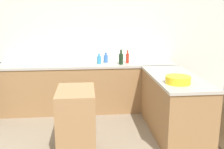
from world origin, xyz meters
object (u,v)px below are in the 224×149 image
(mixing_bowl, at_px, (178,80))
(wine_bottle_dark, at_px, (121,59))
(hot_sauce_bottle, at_px, (127,58))
(dish_soap_bottle, at_px, (99,60))
(island_table, at_px, (76,122))
(water_bottle_blue, at_px, (106,59))

(mixing_bowl, bearing_deg, wine_bottle_dark, 112.56)
(hot_sauce_bottle, height_order, dish_soap_bottle, hot_sauce_bottle)
(island_table, height_order, water_bottle_blue, water_bottle_blue)
(dish_soap_bottle, bearing_deg, water_bottle_blue, 43.10)
(wine_bottle_dark, relative_size, water_bottle_blue, 1.45)
(water_bottle_blue, xyz_separation_m, dish_soap_bottle, (-0.13, -0.13, 0.00))
(mixing_bowl, relative_size, hot_sauce_bottle, 1.37)
(island_table, height_order, hot_sauce_bottle, hot_sauce_bottle)
(island_table, bearing_deg, water_bottle_blue, 72.98)
(water_bottle_blue, bearing_deg, wine_bottle_dark, -41.15)
(wine_bottle_dark, bearing_deg, island_table, -118.10)
(wine_bottle_dark, height_order, water_bottle_blue, wine_bottle_dark)
(mixing_bowl, xyz_separation_m, hot_sauce_bottle, (-0.44, 1.52, 0.05))
(wine_bottle_dark, height_order, dish_soap_bottle, wine_bottle_dark)
(mixing_bowl, bearing_deg, dish_soap_bottle, 123.01)
(island_table, xyz_separation_m, dish_soap_bottle, (0.38, 1.56, 0.54))
(mixing_bowl, bearing_deg, island_table, -177.74)
(mixing_bowl, xyz_separation_m, dish_soap_bottle, (-0.98, 1.50, 0.02))
(mixing_bowl, relative_size, dish_soap_bottle, 1.77)
(wine_bottle_dark, bearing_deg, hot_sauce_bottle, 41.29)
(hot_sauce_bottle, xyz_separation_m, wine_bottle_dark, (-0.14, -0.12, 0.01))
(hot_sauce_bottle, relative_size, water_bottle_blue, 1.32)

